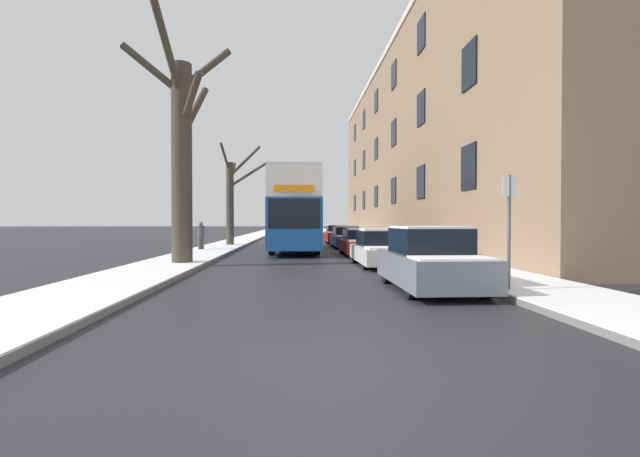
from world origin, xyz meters
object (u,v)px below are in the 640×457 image
double_decker_bus (294,208)px  parked_car_4 (337,235)px  street_sign_post (509,227)px  bare_tree_left_0 (182,151)px  parked_car_3 (346,238)px  oncoming_van (288,225)px  parked_car_0 (430,261)px  bare_tree_left_1 (232,198)px  parked_car_2 (361,242)px  parked_car_1 (382,249)px  pedestrian_left_sidewalk (201,235)px

double_decker_bus → parked_car_4: size_ratio=2.81×
double_decker_bus → street_sign_post: size_ratio=4.16×
bare_tree_left_0 → parked_car_3: bearing=56.2°
double_decker_bus → oncoming_van: size_ratio=2.01×
parked_car_0 → parked_car_4: 22.44m
parked_car_4 → bare_tree_left_1: bearing=-150.9°
bare_tree_left_1 → parked_car_2: size_ratio=1.59×
double_decker_bus → street_sign_post: double_decker_bus is taller
parked_car_3 → parked_car_4: 5.44m
bare_tree_left_0 → parked_car_3: bare_tree_left_0 is taller
bare_tree_left_1 → oncoming_van: size_ratio=1.22×
parked_car_2 → street_sign_post: 12.05m
parked_car_0 → oncoming_van: 36.87m
parked_car_2 → oncoming_van: (-3.99, 25.79, 0.66)m
parked_car_1 → oncoming_van: size_ratio=0.77×
parked_car_1 → oncoming_van: 31.21m
street_sign_post → parked_car_0: bearing=142.5°
parked_car_2 → parked_car_4: (0.00, 11.58, 0.04)m
parked_car_1 → street_sign_post: size_ratio=1.60×
bare_tree_left_0 → bare_tree_left_1: 12.45m
parked_car_4 → street_sign_post: bearing=-86.6°
oncoming_van → street_sign_post: size_ratio=2.07×
parked_car_3 → parked_car_0: bearing=-90.0°
parked_car_4 → street_sign_post: street_sign_post is taller
parked_car_1 → oncoming_van: (-3.99, 30.95, 0.64)m
parked_car_0 → parked_car_1: size_ratio=0.92×
parked_car_0 → pedestrian_left_sidewalk: bearing=121.8°
parked_car_0 → pedestrian_left_sidewalk: 15.98m
bare_tree_left_0 → pedestrian_left_sidewalk: size_ratio=5.32×
parked_car_3 → pedestrian_left_sidewalk: 9.08m
parked_car_2 → parked_car_3: 6.13m
parked_car_4 → oncoming_van: 14.78m
parked_car_1 → pedestrian_left_sidewalk: 11.53m
bare_tree_left_0 → bare_tree_left_1: (0.01, 12.40, -1.05)m
bare_tree_left_1 → street_sign_post: size_ratio=2.53×
bare_tree_left_0 → parked_car_2: bearing=33.7°
bare_tree_left_1 → oncoming_van: (3.43, 18.35, -1.93)m
parked_car_0 → parked_car_4: parked_car_0 is taller
parked_car_1 → parked_car_2: bearing=90.0°
parked_car_2 → parked_car_4: bearing=90.0°
parked_car_3 → street_sign_post: (1.40, -18.07, 0.88)m
parked_car_0 → oncoming_van: oncoming_van is taller
parked_car_2 → bare_tree_left_1: bearing=134.9°
bare_tree_left_1 → parked_car_1: bearing=-59.5°
bare_tree_left_1 → parked_car_3: bearing=-10.0°
bare_tree_left_0 → parked_car_4: (7.43, 16.54, -3.60)m
bare_tree_left_1 → double_decker_bus: bare_tree_left_1 is taller
double_decker_bus → parked_car_2: bearing=-47.1°
pedestrian_left_sidewalk → bare_tree_left_0: bearing=55.1°
parked_car_3 → pedestrian_left_sidewalk: size_ratio=2.57×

